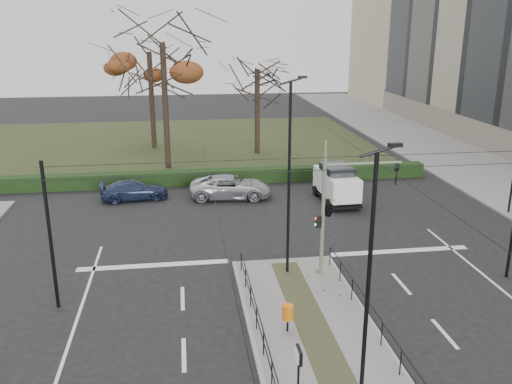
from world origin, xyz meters
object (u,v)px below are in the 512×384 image
(bare_tree_center, at_px, (257,76))
(streetlamp_median_near, at_px, (368,292))
(parked_car_third, at_px, (134,190))
(litter_bin, at_px, (288,313))
(info_panel, at_px, (299,362))
(bare_tree_near, at_px, (163,52))
(white_van, at_px, (337,183))
(parked_car_fourth, at_px, (231,187))
(rust_tree, at_px, (149,52))
(traffic_light, at_px, (331,207))
(streetlamp_median_far, at_px, (289,178))

(bare_tree_center, bearing_deg, streetlamp_median_near, -93.21)
(parked_car_third, bearing_deg, litter_bin, -165.29)
(info_panel, height_order, bare_tree_near, bare_tree_near)
(parked_car_third, distance_m, white_van, 12.88)
(litter_bin, distance_m, parked_car_fourth, 16.47)
(streetlamp_median_near, relative_size, bare_tree_near, 0.63)
(bare_tree_near, bearing_deg, rust_tree, 100.37)
(traffic_light, distance_m, info_panel, 9.24)
(streetlamp_median_near, height_order, streetlamp_median_far, streetlamp_median_far)
(streetlamp_median_near, xyz_separation_m, bare_tree_center, (1.87, 33.32, 2.51))
(streetlamp_median_near, relative_size, bare_tree_center, 0.84)
(streetlamp_median_far, bearing_deg, info_panel, -99.49)
(litter_bin, height_order, streetlamp_median_near, streetlamp_median_near)
(info_panel, height_order, parked_car_fourth, info_panel)
(info_panel, bearing_deg, traffic_light, 69.32)
(litter_bin, distance_m, rust_tree, 33.25)
(info_panel, relative_size, bare_tree_center, 0.22)
(info_panel, bearing_deg, parked_car_third, 106.08)
(streetlamp_median_near, xyz_separation_m, rust_tree, (-7.04, 36.67, 4.32))
(streetlamp_median_near, bearing_deg, parked_car_fourth, 94.24)
(streetlamp_median_far, bearing_deg, bare_tree_near, 105.84)
(bare_tree_near, bearing_deg, bare_tree_center, 28.16)
(litter_bin, bearing_deg, parked_car_third, 111.34)
(traffic_light, height_order, streetlamp_median_near, streetlamp_median_near)
(rust_tree, bearing_deg, streetlamp_median_far, -75.63)
(traffic_light, xyz_separation_m, bare_tree_near, (-7.27, 20.08, 5.53))
(streetlamp_median_far, bearing_deg, traffic_light, -16.11)
(parked_car_third, bearing_deg, rust_tree, -9.29)
(info_panel, xyz_separation_m, rust_tree, (-5.41, 35.99, 6.74))
(traffic_light, relative_size, info_panel, 2.67)
(info_panel, xyz_separation_m, streetlamp_median_far, (1.51, 9.01, 2.78))
(traffic_light, bearing_deg, white_van, 72.08)
(traffic_light, xyz_separation_m, streetlamp_median_near, (-1.58, -9.20, 0.86))
(bare_tree_center, bearing_deg, streetlamp_median_far, -94.82)
(traffic_light, height_order, white_van, traffic_light)
(parked_car_fourth, distance_m, rust_tree, 18.05)
(parked_car_third, bearing_deg, white_van, -106.70)
(parked_car_fourth, height_order, bare_tree_center, bare_tree_center)
(litter_bin, distance_m, streetlamp_median_near, 5.95)
(traffic_light, relative_size, streetlamp_median_far, 0.63)
(bare_tree_center, distance_m, bare_tree_near, 8.83)
(info_panel, relative_size, streetlamp_median_near, 0.26)
(litter_bin, bearing_deg, traffic_light, 58.36)
(white_van, xyz_separation_m, bare_tree_near, (-10.62, 9.70, 7.60))
(streetlamp_median_far, xyz_separation_m, white_van, (5.07, 9.89, -3.29))
(litter_bin, height_order, streetlamp_median_far, streetlamp_median_far)
(white_van, xyz_separation_m, bare_tree_center, (-3.07, 13.75, 5.44))
(white_van, bearing_deg, streetlamp_median_near, -104.17)
(litter_bin, xyz_separation_m, parked_car_fourth, (-0.49, 16.46, -0.17))
(bare_tree_center, bearing_deg, info_panel, -96.12)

